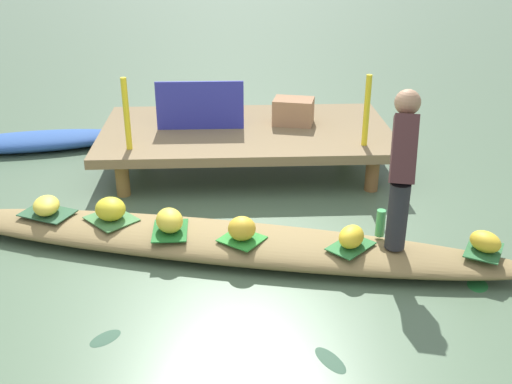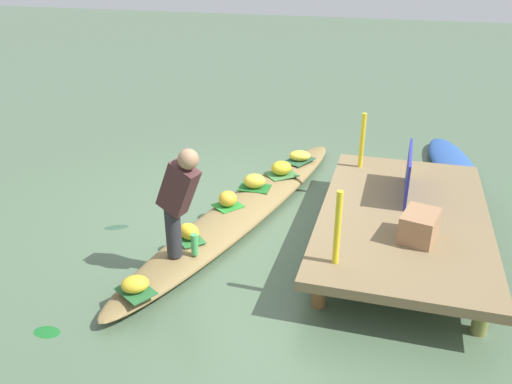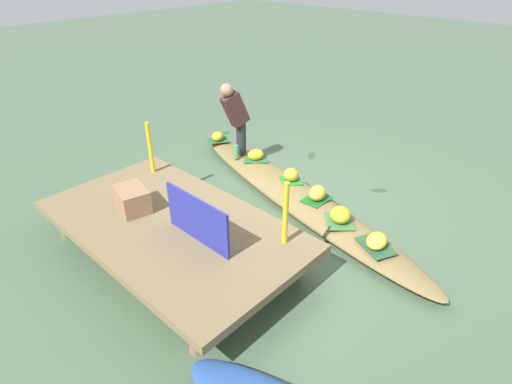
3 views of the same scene
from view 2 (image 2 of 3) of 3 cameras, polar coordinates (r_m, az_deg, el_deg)
canal_water at (r=6.71m, az=-1.24°, el=-2.59°), size 40.00×40.00×0.00m
dock_platform at (r=6.05m, az=15.71°, el=-2.68°), size 3.20×1.80×0.46m
vendor_boat at (r=6.66m, az=-1.25°, el=-1.81°), size 5.12×1.87×0.20m
moored_boat at (r=8.56m, az=20.53°, el=2.84°), size 2.35×0.94×0.19m
leaf_mat_0 at (r=7.38m, az=2.76°, el=1.93°), size 0.52×0.52×0.01m
banana_bunch_0 at (r=7.35m, az=2.78°, el=2.61°), size 0.36×0.38×0.19m
leaf_mat_1 at (r=6.97m, az=-0.16°, el=0.48°), size 0.29×0.41×0.01m
banana_bunch_1 at (r=6.93m, az=-0.16°, el=1.20°), size 0.29×0.34×0.19m
leaf_mat_2 at (r=5.85m, az=-7.23°, el=-4.99°), size 0.44×0.43×0.01m
banana_bunch_2 at (r=5.80m, az=-7.28°, el=-4.26°), size 0.30×0.32×0.17m
leaf_mat_3 at (r=6.50m, az=-3.06°, el=-1.49°), size 0.43×0.43×0.01m
banana_bunch_3 at (r=6.46m, az=-3.08°, el=-0.73°), size 0.32×0.32×0.19m
leaf_mat_4 at (r=7.89m, az=4.74°, el=3.45°), size 0.53×0.46×0.01m
banana_bunch_4 at (r=7.86m, az=4.76°, el=3.95°), size 0.29×0.36×0.15m
leaf_mat_5 at (r=5.11m, az=-12.89°, el=-10.41°), size 0.41×0.44×0.01m
banana_bunch_5 at (r=5.07m, az=-12.97°, el=-9.71°), size 0.30×0.32×0.16m
vendor_person at (r=5.20m, az=-8.41°, el=-0.52°), size 0.28×0.49×1.22m
water_bottle at (r=5.52m, az=-6.67°, el=-5.64°), size 0.07×0.07×0.23m
market_banner at (r=6.37m, az=16.15°, el=1.98°), size 0.95×0.04×0.53m
railing_post_west at (r=6.99m, az=11.43°, el=5.49°), size 0.06×0.06×0.73m
railing_post_east at (r=4.80m, az=8.83°, el=-3.87°), size 0.06×0.06×0.73m
produce_crate at (r=5.48m, az=17.28°, el=-3.54°), size 0.50×0.41×0.29m
drifting_plant_0 at (r=7.72m, az=-7.61°, el=1.13°), size 0.26×0.26×0.01m
drifting_plant_1 at (r=5.21m, az=-21.72°, el=-13.90°), size 0.16×0.25×0.01m
drifting_plant_2 at (r=5.37m, az=-13.93°, el=-11.33°), size 0.23×0.26×0.01m
drifting_plant_3 at (r=6.66m, az=-14.89°, el=-3.70°), size 0.24×0.32×0.01m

